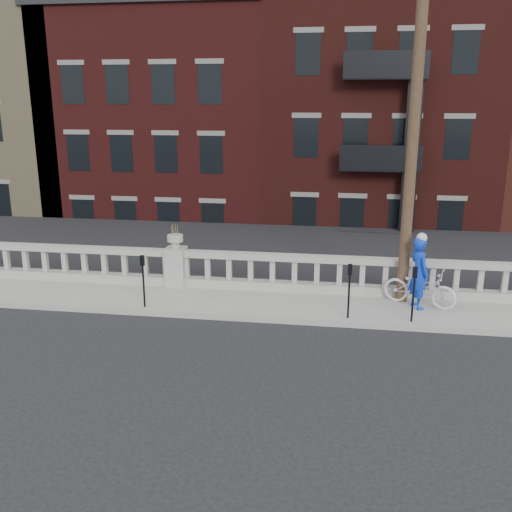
{
  "coord_description": "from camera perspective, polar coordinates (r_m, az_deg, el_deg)",
  "views": [
    {
      "loc": [
        4.53,
        -10.94,
        5.32
      ],
      "look_at": [
        2.39,
        3.2,
        1.32
      ],
      "focal_mm": 40.0,
      "sensor_mm": 36.0,
      "label": 1
    }
  ],
  "objects": [
    {
      "name": "balustrade",
      "position": [
        16.25,
        -7.97,
        -1.26
      ],
      "size": [
        28.0,
        0.34,
        1.03
      ],
      "color": "gray",
      "rests_on": "sidewalk"
    },
    {
      "name": "utility_pole",
      "position": [
        14.64,
        15.67,
        14.74
      ],
      "size": [
        1.6,
        0.28,
        10.0
      ],
      "color": "#422D1E",
      "rests_on": "sidewalk"
    },
    {
      "name": "parking_meter_d",
      "position": [
        13.9,
        15.51,
        -3.09
      ],
      "size": [
        0.1,
        0.09,
        1.36
      ],
      "color": "black",
      "rests_on": "sidewalk"
    },
    {
      "name": "parking_meter_b",
      "position": [
        14.62,
        -11.22,
        -1.89
      ],
      "size": [
        0.1,
        0.09,
        1.36
      ],
      "color": "black",
      "rests_on": "sidewalk"
    },
    {
      "name": "lower_level",
      "position": [
        34.32,
        1.97,
        11.12
      ],
      "size": [
        80.0,
        44.0,
        20.8
      ],
      "color": "#605E59",
      "rests_on": "ground"
    },
    {
      "name": "parking_meter_c",
      "position": [
        13.79,
        9.31,
        -2.86
      ],
      "size": [
        0.1,
        0.09,
        1.36
      ],
      "color": "black",
      "rests_on": "sidewalk"
    },
    {
      "name": "sidewalk",
      "position": [
        15.57,
        -8.88,
        -4.26
      ],
      "size": [
        32.0,
        2.2,
        0.15
      ],
      "primitive_type": "cube",
      "color": "gray",
      "rests_on": "ground"
    },
    {
      "name": "ground",
      "position": [
        12.98,
        -12.82,
        -8.98
      ],
      "size": [
        120.0,
        120.0,
        0.0
      ],
      "primitive_type": "plane",
      "color": "black",
      "rests_on": "ground"
    },
    {
      "name": "planter_pedestal",
      "position": [
        16.2,
        -8.0,
        -0.62
      ],
      "size": [
        0.55,
        0.55,
        1.76
      ],
      "color": "gray",
      "rests_on": "sidewalk"
    },
    {
      "name": "bicycle",
      "position": [
        15.15,
        16.08,
        -3.02
      ],
      "size": [
        1.95,
        1.3,
        0.97
      ],
      "primitive_type": "imported",
      "rotation": [
        0.0,
        0.0,
        1.18
      ],
      "color": "silver",
      "rests_on": "sidewalk"
    },
    {
      "name": "cyclist",
      "position": [
        14.85,
        15.99,
        -1.63
      ],
      "size": [
        0.67,
        0.79,
        1.84
      ],
      "primitive_type": "imported",
      "rotation": [
        0.0,
        0.0,
        1.97
      ],
      "color": "#0E37D3",
      "rests_on": "sidewalk"
    }
  ]
}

